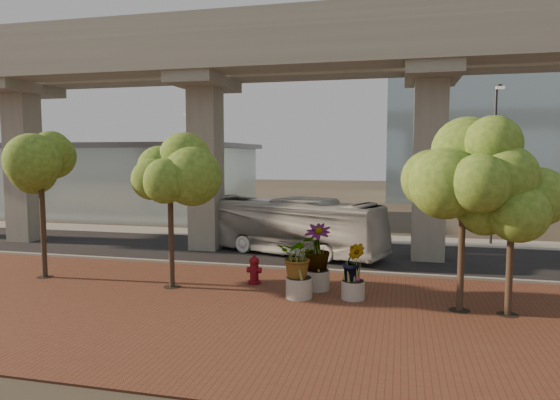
# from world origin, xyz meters

# --- Properties ---
(ground) EXTENTS (160.00, 160.00, 0.00)m
(ground) POSITION_xyz_m (0.00, 0.00, 0.00)
(ground) COLOR #373328
(ground) RESTS_ON ground
(brick_plaza) EXTENTS (70.00, 13.00, 0.06)m
(brick_plaza) POSITION_xyz_m (0.00, -8.00, 0.03)
(brick_plaza) COLOR brown
(brick_plaza) RESTS_ON ground
(asphalt_road) EXTENTS (90.00, 8.00, 0.04)m
(asphalt_road) POSITION_xyz_m (0.00, 2.00, 0.02)
(asphalt_road) COLOR black
(asphalt_road) RESTS_ON ground
(curb_strip) EXTENTS (70.00, 0.25, 0.16)m
(curb_strip) POSITION_xyz_m (0.00, -2.00, 0.08)
(curb_strip) COLOR #99978F
(curb_strip) RESTS_ON ground
(far_sidewalk) EXTENTS (90.00, 3.00, 0.06)m
(far_sidewalk) POSITION_xyz_m (0.00, 7.50, 0.03)
(far_sidewalk) COLOR #99978F
(far_sidewalk) RESTS_ON ground
(transit_viaduct) EXTENTS (72.00, 5.60, 12.40)m
(transit_viaduct) POSITION_xyz_m (0.00, 2.00, 7.29)
(transit_viaduct) COLOR gray
(transit_viaduct) RESTS_ON ground
(station_pavilion) EXTENTS (23.00, 13.00, 6.30)m
(station_pavilion) POSITION_xyz_m (-20.00, 16.00, 3.22)
(station_pavilion) COLOR silver
(station_pavilion) RESTS_ON ground
(transit_bus) EXTENTS (11.06, 6.00, 3.02)m
(transit_bus) POSITION_xyz_m (-1.26, 1.72, 1.51)
(transit_bus) COLOR silver
(transit_bus) RESTS_ON ground
(fire_hydrant) EXTENTS (0.60, 0.54, 1.19)m
(fire_hydrant) POSITION_xyz_m (-1.15, -4.85, 0.63)
(fire_hydrant) COLOR maroon
(fire_hydrant) RESTS_ON ground
(planter_front) EXTENTS (2.16, 2.16, 2.38)m
(planter_front) POSITION_xyz_m (1.04, -6.43, 1.50)
(planter_front) COLOR gray
(planter_front) RESTS_ON ground
(planter_right) EXTENTS (2.43, 2.43, 2.59)m
(planter_right) POSITION_xyz_m (1.50, -5.15, 1.63)
(planter_right) COLOR gray
(planter_right) RESTS_ON ground
(planter_left) EXTENTS (1.92, 1.92, 2.11)m
(planter_left) POSITION_xyz_m (3.00, -6.09, 1.34)
(planter_left) COLOR gray
(planter_left) RESTS_ON ground
(street_tree_far_west) EXTENTS (3.44, 3.44, 6.42)m
(street_tree_far_west) POSITION_xyz_m (-10.27, -5.95, 4.89)
(street_tree_far_west) COLOR #463628
(street_tree_far_west) RESTS_ON ground
(street_tree_near_west) EXTENTS (3.54, 3.54, 6.14)m
(street_tree_near_west) POSITION_xyz_m (-4.21, -6.13, 4.57)
(street_tree_near_west) COLOR #463628
(street_tree_near_west) RESTS_ON ground
(street_tree_near_east) EXTENTS (3.91, 3.91, 6.65)m
(street_tree_near_east) POSITION_xyz_m (6.66, -6.61, 4.90)
(street_tree_near_east) COLOR #463628
(street_tree_near_east) RESTS_ON ground
(street_tree_far_east) EXTENTS (3.12, 3.12, 5.30)m
(street_tree_far_east) POSITION_xyz_m (8.16, -6.72, 3.91)
(street_tree_far_east) COLOR #463628
(street_tree_far_east) RESTS_ON ground
(streetlamp_west) EXTENTS (0.40, 1.16, 7.99)m
(streetlamp_west) POSITION_xyz_m (-8.44, 5.89, 4.66)
(streetlamp_west) COLOR #323238
(streetlamp_west) RESTS_ON ground
(streetlamp_east) EXTENTS (0.46, 1.34, 9.24)m
(streetlamp_east) POSITION_xyz_m (9.91, 7.30, 5.39)
(streetlamp_east) COLOR #343338
(streetlamp_east) RESTS_ON ground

